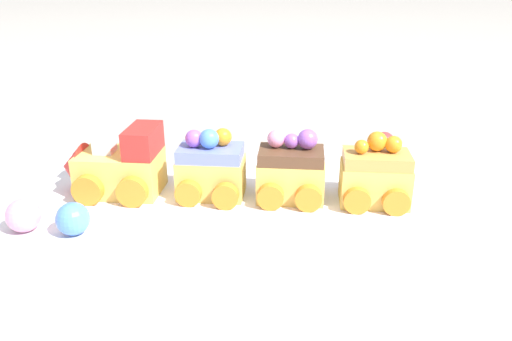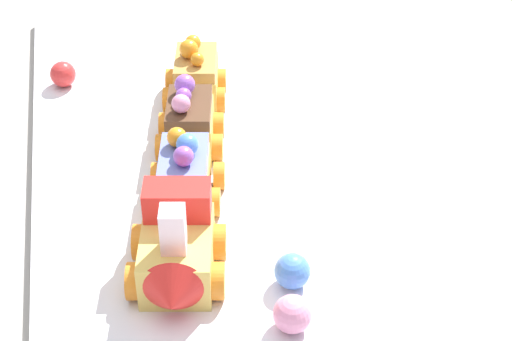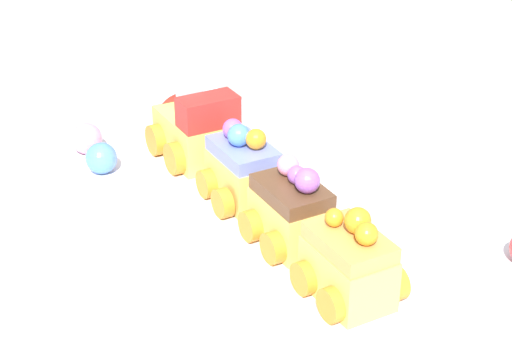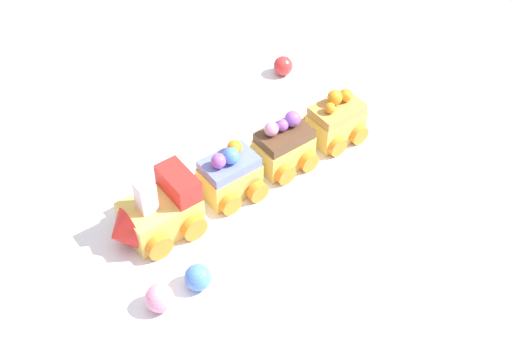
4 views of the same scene
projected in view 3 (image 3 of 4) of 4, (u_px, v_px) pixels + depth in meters
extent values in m
plane|color=gray|center=(223.00, 228.00, 0.76)|extent=(10.00, 10.00, 0.00)
cube|color=white|center=(223.00, 222.00, 0.76)|extent=(0.77, 0.36, 0.01)
cube|color=#E0BC56|center=(197.00, 136.00, 0.85)|extent=(0.10, 0.07, 0.04)
cube|color=red|center=(208.00, 111.00, 0.81)|extent=(0.04, 0.06, 0.03)
cone|color=red|center=(175.00, 113.00, 0.89)|extent=(0.03, 0.06, 0.05)
cube|color=white|center=(189.00, 100.00, 0.85)|extent=(0.02, 0.02, 0.02)
cube|color=white|center=(189.00, 81.00, 0.84)|extent=(0.02, 0.02, 0.02)
cylinder|color=orange|center=(218.00, 126.00, 0.89)|extent=(0.03, 0.02, 0.03)
cylinder|color=orange|center=(156.00, 140.00, 0.86)|extent=(0.03, 0.02, 0.03)
cylinder|color=orange|center=(239.00, 143.00, 0.85)|extent=(0.03, 0.02, 0.03)
cylinder|color=orange|center=(175.00, 158.00, 0.82)|extent=(0.03, 0.02, 0.03)
cube|color=#E0BC56|center=(243.00, 178.00, 0.77)|extent=(0.08, 0.06, 0.04)
cube|color=#6B7AC6|center=(243.00, 151.00, 0.76)|extent=(0.07, 0.06, 0.01)
sphere|color=orange|center=(259.00, 140.00, 0.74)|extent=(0.02, 0.02, 0.02)
sphere|color=#4C84E0|center=(239.00, 135.00, 0.75)|extent=(0.02, 0.02, 0.02)
sphere|color=#9956C6|center=(233.00, 129.00, 0.76)|extent=(0.02, 0.02, 0.02)
cylinder|color=orange|center=(260.00, 170.00, 0.80)|extent=(0.03, 0.02, 0.03)
cylinder|color=orange|center=(207.00, 184.00, 0.78)|extent=(0.03, 0.02, 0.03)
cylinder|color=orange|center=(281.00, 187.00, 0.77)|extent=(0.03, 0.02, 0.03)
cylinder|color=orange|center=(226.00, 202.00, 0.75)|extent=(0.03, 0.02, 0.03)
cube|color=#E0BC56|center=(291.00, 220.00, 0.71)|extent=(0.08, 0.06, 0.04)
cube|color=brown|center=(292.00, 192.00, 0.69)|extent=(0.07, 0.06, 0.01)
sphere|color=#9956C6|center=(307.00, 181.00, 0.68)|extent=(0.02, 0.02, 0.02)
sphere|color=#9956C6|center=(297.00, 175.00, 0.69)|extent=(0.02, 0.02, 0.02)
sphere|color=pink|center=(288.00, 165.00, 0.70)|extent=(0.02, 0.02, 0.02)
cylinder|color=orange|center=(307.00, 210.00, 0.74)|extent=(0.03, 0.02, 0.03)
cylinder|color=orange|center=(251.00, 226.00, 0.71)|extent=(0.03, 0.02, 0.03)
cylinder|color=orange|center=(332.00, 230.00, 0.71)|extent=(0.03, 0.02, 0.03)
cylinder|color=orange|center=(273.00, 248.00, 0.68)|extent=(0.03, 0.02, 0.03)
cube|color=#E0BC56|center=(350.00, 272.00, 0.64)|extent=(0.08, 0.06, 0.04)
cube|color=#CC9347|center=(352.00, 242.00, 0.63)|extent=(0.07, 0.06, 0.01)
sphere|color=orange|center=(366.00, 234.00, 0.61)|extent=(0.02, 0.02, 0.02)
sphere|color=orange|center=(358.00, 221.00, 0.62)|extent=(0.02, 0.02, 0.02)
sphere|color=orange|center=(334.00, 217.00, 0.63)|extent=(0.02, 0.02, 0.01)
cylinder|color=orange|center=(365.00, 258.00, 0.67)|extent=(0.03, 0.02, 0.03)
cylinder|color=orange|center=(304.00, 278.00, 0.65)|extent=(0.03, 0.02, 0.03)
cylinder|color=orange|center=(394.00, 283.00, 0.64)|extent=(0.03, 0.02, 0.03)
cylinder|color=orange|center=(332.00, 305.00, 0.62)|extent=(0.03, 0.02, 0.03)
sphere|color=#4C84E0|center=(101.00, 158.00, 0.82)|extent=(0.03, 0.03, 0.03)
sphere|color=pink|center=(87.00, 138.00, 0.86)|extent=(0.03, 0.03, 0.03)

